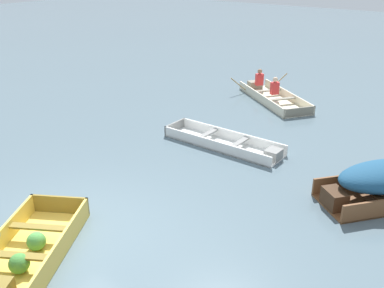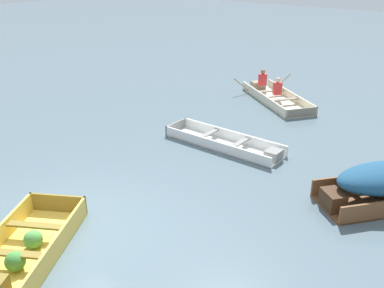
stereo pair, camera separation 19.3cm
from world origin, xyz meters
TOP-DOWN VIEW (x-y plane):
  - ground_plane at (0.00, 0.00)m, footprint 80.00×80.00m
  - dinghy_yellow_foreground at (-0.07, -1.06)m, footprint 2.36×2.93m
  - skiff_white_mid_moored at (0.13, 5.06)m, footprint 3.45×0.97m
  - rowboat_cream_with_crew at (-0.84, 9.64)m, footprint 3.55×3.22m

SIDE VIEW (x-z plane):
  - ground_plane at x=0.00m, z-range 0.00..0.00m
  - skiff_white_mid_moored at x=0.13m, z-range -0.05..0.25m
  - dinghy_yellow_foreground at x=-0.07m, z-range -0.05..0.37m
  - rowboat_cream_with_crew at x=-0.84m, z-range -0.28..0.61m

